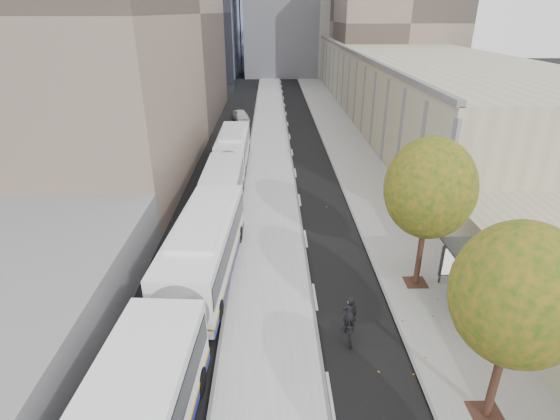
{
  "coord_description": "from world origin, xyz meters",
  "views": [
    {
      "loc": [
        -3.72,
        -5.6,
        12.72
      ],
      "look_at": [
        -3.25,
        16.78,
        2.5
      ],
      "focal_mm": 28.0,
      "sensor_mm": 36.0,
      "label": 1
    }
  ],
  "objects_px": {
    "cyclist": "(349,324)",
    "distant_car": "(241,115)",
    "bus_near": "(185,297)",
    "bus_far": "(230,161)",
    "bus_shelter": "(481,268)"
  },
  "relations": [
    {
      "from": "bus_near",
      "to": "distant_car",
      "type": "xyz_separation_m",
      "value": [
        -0.1,
        40.04,
        -1.03
      ]
    },
    {
      "from": "bus_shelter",
      "to": "cyclist",
      "type": "height_order",
      "value": "bus_shelter"
    },
    {
      "from": "bus_far",
      "to": "cyclist",
      "type": "distance_m",
      "value": 20.8
    },
    {
      "from": "bus_near",
      "to": "cyclist",
      "type": "height_order",
      "value": "bus_near"
    },
    {
      "from": "bus_far",
      "to": "distant_car",
      "type": "relative_size",
      "value": 4.28
    },
    {
      "from": "cyclist",
      "to": "distant_car",
      "type": "bearing_deg",
      "value": 100.1
    },
    {
      "from": "bus_near",
      "to": "bus_far",
      "type": "height_order",
      "value": "bus_near"
    },
    {
      "from": "bus_far",
      "to": "distant_car",
      "type": "distance_m",
      "value": 21.11
    },
    {
      "from": "bus_near",
      "to": "bus_far",
      "type": "relative_size",
      "value": 1.11
    },
    {
      "from": "distant_car",
      "to": "bus_far",
      "type": "bearing_deg",
      "value": -104.32
    },
    {
      "from": "bus_shelter",
      "to": "cyclist",
      "type": "xyz_separation_m",
      "value": [
        -6.22,
        -1.99,
        -1.4
      ]
    },
    {
      "from": "bus_shelter",
      "to": "distant_car",
      "type": "relative_size",
      "value": 1.1
    },
    {
      "from": "bus_shelter",
      "to": "bus_far",
      "type": "bearing_deg",
      "value": 125.89
    },
    {
      "from": "bus_shelter",
      "to": "cyclist",
      "type": "distance_m",
      "value": 6.68
    },
    {
      "from": "bus_far",
      "to": "cyclist",
      "type": "bearing_deg",
      "value": -71.38
    }
  ]
}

